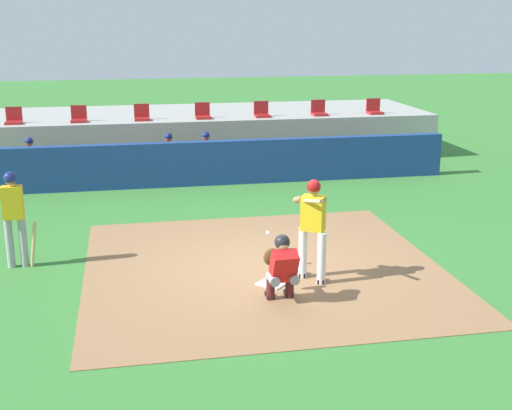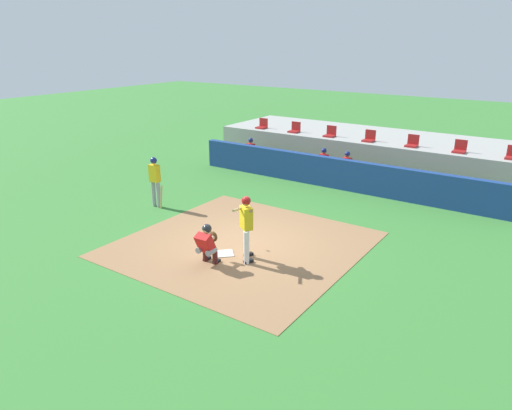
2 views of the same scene
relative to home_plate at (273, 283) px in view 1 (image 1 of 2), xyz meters
name	(u,v)px [view 1 (image 1 of 2)]	position (x,y,z in m)	size (l,w,h in m)	color
ground_plane	(263,268)	(0.00, 0.80, -0.02)	(80.00, 80.00, 0.00)	#387A33
dirt_infield	(263,267)	(0.00, 0.80, -0.02)	(6.40, 6.40, 0.01)	#936B47
home_plate	(273,283)	(0.00, 0.00, 0.00)	(0.44, 0.44, 0.02)	white
batter_at_plate	(312,224)	(0.69, 0.04, 1.01)	(0.53, 0.91, 1.80)	silver
catcher_crouched	(281,265)	(-0.01, -0.71, 0.58)	(0.49, 1.83, 1.13)	gray
on_deck_batter	(14,213)	(-4.39, 1.72, 1.00)	(0.58, 0.23, 1.79)	#99999E
dugout_wall	(216,163)	(0.00, 7.30, 0.58)	(13.00, 0.30, 1.20)	navy
dugout_bench	(211,168)	(0.00, 8.30, 0.20)	(11.80, 0.44, 0.45)	olive
dugout_player_0	(30,161)	(-4.93, 8.14, 0.65)	(0.49, 0.70, 1.30)	#939399
dugout_player_1	(169,156)	(-1.19, 8.14, 0.65)	(0.49, 0.70, 1.30)	#939399
dugout_player_2	(207,154)	(-0.14, 8.14, 0.65)	(0.49, 0.70, 1.30)	#939399
stands_platform	(198,133)	(0.00, 11.70, 0.68)	(15.00, 4.40, 1.40)	#9E9E99
stadium_seat_0	(14,119)	(-5.57, 10.18, 1.51)	(0.46, 0.46, 0.48)	#A51E1E
stadium_seat_1	(79,117)	(-3.71, 10.18, 1.51)	(0.46, 0.46, 0.48)	#A51E1E
stadium_seat_2	(142,116)	(-1.86, 10.18, 1.51)	(0.46, 0.46, 0.48)	#A51E1E
stadium_seat_3	(203,114)	(0.00, 10.18, 1.51)	(0.46, 0.46, 0.48)	#A51E1E
stadium_seat_4	(262,112)	(1.86, 10.18, 1.51)	(0.46, 0.46, 0.48)	#A51E1E
stadium_seat_5	(319,111)	(3.71, 10.18, 1.51)	(0.46, 0.46, 0.48)	#A51E1E
stadium_seat_6	(374,109)	(5.57, 10.18, 1.51)	(0.46, 0.46, 0.48)	#A51E1E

